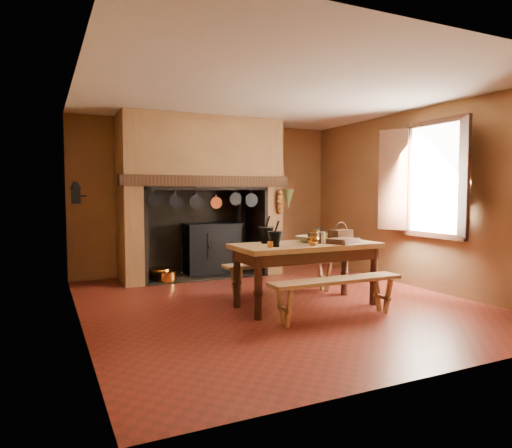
{
  "coord_description": "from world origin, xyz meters",
  "views": [
    {
      "loc": [
        -2.87,
        -5.42,
        1.5
      ],
      "look_at": [
        -0.17,
        0.3,
        1.06
      ],
      "focal_mm": 32.0,
      "sensor_mm": 36.0,
      "label": 1
    }
  ],
  "objects_px": {
    "work_table": "(306,253)",
    "coffee_grinder": "(315,237)",
    "wicker_basket": "(341,235)",
    "iron_range": "(212,248)",
    "mixing_bowl": "(310,239)",
    "bench_front": "(336,289)"
  },
  "relations": [
    {
      "from": "work_table",
      "to": "coffee_grinder",
      "type": "xyz_separation_m",
      "value": [
        0.1,
        -0.05,
        0.21
      ]
    },
    {
      "from": "work_table",
      "to": "wicker_basket",
      "type": "distance_m",
      "value": 0.6
    },
    {
      "from": "iron_range",
      "to": "mixing_bowl",
      "type": "height_order",
      "value": "iron_range"
    },
    {
      "from": "work_table",
      "to": "mixing_bowl",
      "type": "relative_size",
      "value": 5.54
    },
    {
      "from": "bench_front",
      "to": "mixing_bowl",
      "type": "distance_m",
      "value": 0.96
    },
    {
      "from": "iron_range",
      "to": "wicker_basket",
      "type": "distance_m",
      "value": 2.91
    },
    {
      "from": "bench_front",
      "to": "wicker_basket",
      "type": "xyz_separation_m",
      "value": [
        0.56,
        0.7,
        0.56
      ]
    },
    {
      "from": "coffee_grinder",
      "to": "wicker_basket",
      "type": "relative_size",
      "value": 0.68
    },
    {
      "from": "coffee_grinder",
      "to": "bench_front",
      "type": "bearing_deg",
      "value": -112.01
    },
    {
      "from": "iron_range",
      "to": "work_table",
      "type": "height_order",
      "value": "iron_range"
    },
    {
      "from": "bench_front",
      "to": "wicker_basket",
      "type": "height_order",
      "value": "wicker_basket"
    },
    {
      "from": "work_table",
      "to": "coffee_grinder",
      "type": "height_order",
      "value": "coffee_grinder"
    },
    {
      "from": "iron_range",
      "to": "mixing_bowl",
      "type": "xyz_separation_m",
      "value": [
        0.44,
        -2.66,
        0.39
      ]
    },
    {
      "from": "bench_front",
      "to": "coffee_grinder",
      "type": "distance_m",
      "value": 0.84
    },
    {
      "from": "coffee_grinder",
      "to": "wicker_basket",
      "type": "xyz_separation_m",
      "value": [
        0.46,
        0.08,
        0.01
      ]
    },
    {
      "from": "iron_range",
      "to": "bench_front",
      "type": "bearing_deg",
      "value": -84.9
    },
    {
      "from": "wicker_basket",
      "to": "iron_range",
      "type": "bearing_deg",
      "value": 99.99
    },
    {
      "from": "coffee_grinder",
      "to": "mixing_bowl",
      "type": "xyz_separation_m",
      "value": [
        0.04,
        0.17,
        -0.04
      ]
    },
    {
      "from": "work_table",
      "to": "coffee_grinder",
      "type": "distance_m",
      "value": 0.24
    },
    {
      "from": "work_table",
      "to": "bench_front",
      "type": "distance_m",
      "value": 0.76
    },
    {
      "from": "iron_range",
      "to": "bench_front",
      "type": "height_order",
      "value": "iron_range"
    },
    {
      "from": "iron_range",
      "to": "work_table",
      "type": "distance_m",
      "value": 2.8
    }
  ]
}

